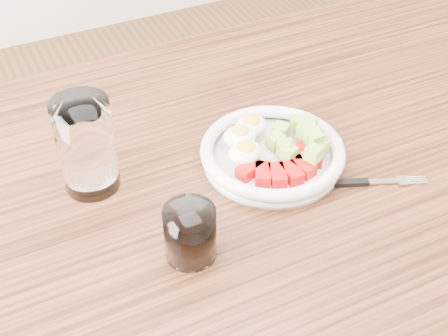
# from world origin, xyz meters

# --- Properties ---
(dining_table) EXTENTS (1.50, 0.90, 0.77)m
(dining_table) POSITION_xyz_m (0.00, 0.00, 0.67)
(dining_table) COLOR brown
(dining_table) RESTS_ON ground
(bowl) EXTENTS (0.23, 0.23, 0.06)m
(bowl) POSITION_xyz_m (0.08, 0.02, 0.79)
(bowl) COLOR white
(bowl) RESTS_ON dining_table
(fork) EXTENTS (0.17, 0.08, 0.01)m
(fork) POSITION_xyz_m (0.17, -0.08, 0.77)
(fork) COLOR black
(fork) RESTS_ON dining_table
(water_glass) EXTENTS (0.09, 0.09, 0.15)m
(water_glass) POSITION_xyz_m (-0.19, 0.10, 0.85)
(water_glass) COLOR white
(water_glass) RESTS_ON dining_table
(coffee_glass) EXTENTS (0.07, 0.07, 0.08)m
(coffee_glass) POSITION_xyz_m (-0.11, -0.10, 0.81)
(coffee_glass) COLOR white
(coffee_glass) RESTS_ON dining_table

